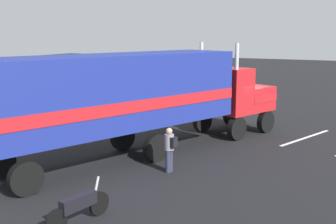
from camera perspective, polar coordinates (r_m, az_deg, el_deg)
The scene contains 5 objects.
ground_plane at distance 21.52m, azimuth 8.75°, elevation -2.70°, with size 120.00×120.00×0.00m, color black.
lane_stripe_near at distance 21.16m, azimuth 18.18°, elevation -3.34°, with size 4.40×0.16×0.01m, color silver.
semi_truck at distance 16.92m, azimuth -3.82°, elevation 2.44°, with size 14.08×7.54×4.50m.
person_bystander at distance 15.08m, azimuth 0.22°, elevation -4.91°, with size 0.34×0.47×1.63m.
motorcycle at distance 11.50m, azimuth -12.01°, elevation -12.45°, with size 2.09×0.49×1.12m.
Camera 1 is at (-19.94, -6.38, 4.98)m, focal length 44.92 mm.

